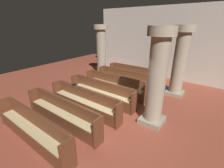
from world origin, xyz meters
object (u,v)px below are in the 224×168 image
(pew_row_1, at_px, (126,79))
(lectern, at_px, (154,74))
(pew_row_4, at_px, (84,100))
(pew_row_6, at_px, (31,128))
(pew_row_2, at_px, (115,84))
(pillar_aisle_side, at_px, (180,61))
(pew_row_0, at_px, (135,74))
(pew_row_5, at_px, (62,112))
(pew_row_3, at_px, (101,91))
(kneeler_box_blue, at_px, (163,89))
(hymn_book, at_px, (75,84))
(pillar_far_side, at_px, (101,50))
(pillar_aisle_rear, at_px, (157,77))

(pew_row_1, relative_size, lectern, 3.30)
(pew_row_4, bearing_deg, pew_row_6, -90.00)
(pew_row_2, distance_m, pillar_aisle_side, 3.40)
(pew_row_6, bearing_deg, pew_row_4, 90.00)
(pew_row_0, xyz_separation_m, pew_row_5, (0.00, -5.48, 0.00))
(pew_row_3, bearing_deg, pew_row_6, -90.00)
(pew_row_4, distance_m, kneeler_box_blue, 4.46)
(pew_row_6, relative_size, hymn_book, 19.43)
(pillar_far_side, distance_m, pillar_aisle_rear, 6.03)
(pew_row_1, bearing_deg, pew_row_4, -90.00)
(pew_row_6, distance_m, hymn_book, 2.54)
(pew_row_0, bearing_deg, hymn_book, -99.99)
(pew_row_0, relative_size, kneeler_box_blue, 9.23)
(pillar_aisle_rear, height_order, kneeler_box_blue, pillar_aisle_rear)
(lectern, xyz_separation_m, kneeler_box_blue, (1.10, -1.39, -0.31))
(pillar_aisle_side, distance_m, hymn_book, 5.12)
(pew_row_2, distance_m, pew_row_5, 3.29)
(pew_row_3, height_order, hymn_book, hymn_book)
(pew_row_0, xyz_separation_m, pillar_far_side, (-2.54, -0.22, 1.26))
(pew_row_1, relative_size, pew_row_6, 1.00)
(pew_row_0, relative_size, pillar_aisle_side, 1.05)
(pew_row_0, relative_size, lectern, 3.30)
(pew_row_6, xyz_separation_m, pillar_aisle_side, (2.59, 6.19, 1.26))
(pew_row_4, relative_size, pillar_aisle_side, 1.05)
(kneeler_box_blue, bearing_deg, pew_row_3, -124.50)
(pew_row_0, xyz_separation_m, pew_row_2, (0.00, -2.19, 0.00))
(pew_row_4, distance_m, pillar_aisle_rear, 3.04)
(pew_row_0, distance_m, pillar_aisle_side, 2.91)
(pew_row_0, relative_size, pew_row_4, 1.00)
(pillar_aisle_side, bearing_deg, pew_row_0, 171.42)
(pew_row_4, xyz_separation_m, hymn_book, (-0.74, 0.19, 0.47))
(kneeler_box_blue, bearing_deg, pew_row_6, -107.79)
(pew_row_0, height_order, hymn_book, hymn_book)
(pew_row_6, height_order, pillar_far_side, pillar_far_side)
(pillar_aisle_side, xyz_separation_m, pillar_far_side, (-5.13, 0.17, 0.00))
(pew_row_6, bearing_deg, pew_row_2, 90.00)
(pew_row_3, distance_m, pew_row_5, 2.19)
(pew_row_2, bearing_deg, pillar_aisle_rear, -25.10)
(pew_row_0, relative_size, pew_row_6, 1.00)
(pew_row_2, relative_size, pillar_far_side, 1.05)
(lectern, xyz_separation_m, hymn_book, (-1.63, -5.17, 0.54))
(pew_row_4, distance_m, pew_row_6, 2.19)
(hymn_book, distance_m, kneeler_box_blue, 4.74)
(pew_row_0, xyz_separation_m, kneeler_box_blue, (1.98, -0.41, -0.38))
(pew_row_1, height_order, pew_row_2, same)
(pillar_aisle_side, relative_size, lectern, 3.16)
(pew_row_3, distance_m, pillar_aisle_rear, 2.88)
(pew_row_0, height_order, pew_row_1, same)
(pew_row_3, relative_size, pew_row_6, 1.00)
(pillar_far_side, height_order, hymn_book, pillar_far_side)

